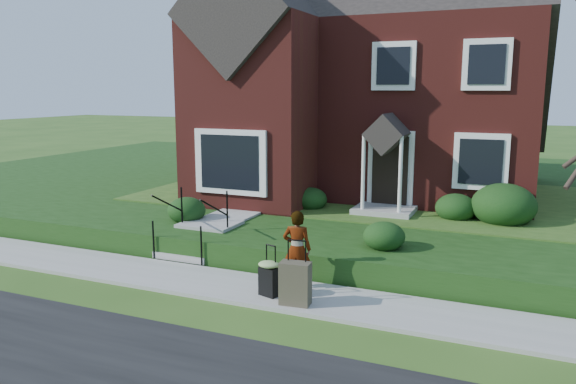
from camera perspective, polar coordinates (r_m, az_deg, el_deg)
The scene contains 10 objects.
ground at distance 11.35m, azimuth -2.98°, elevation -10.14°, with size 120.00×120.00×0.00m, color #2D5119.
sidewalk at distance 11.34m, azimuth -2.98°, elevation -9.95°, with size 60.00×1.60×0.08m, color #9E9B93.
terrace at distance 20.76m, azimuth 20.89°, elevation -0.50°, with size 44.00×20.00×0.60m, color #18390F.
walkway at distance 16.57m, azimuth -3.11°, elevation -1.28°, with size 1.20×6.00×0.06m, color #9E9B93.
main_house at distance 19.80m, azimuth 9.07°, elevation 13.99°, with size 10.40×10.20×9.40m.
front_steps at distance 13.92m, azimuth -8.90°, elevation -4.31°, with size 1.40×2.02×1.50m.
foundation_shrubs at distance 15.38m, azimuth 7.48°, elevation -0.58°, with size 10.00×4.77×1.14m.
woman at distance 11.16m, azimuth 0.92°, elevation -5.83°, with size 0.57×0.37×1.56m, color #999999.
suitcase_black at distance 10.82m, azimuth -1.96°, elevation -8.56°, with size 0.49×0.44×1.00m.
suitcase_olive at distance 10.40m, azimuth 0.74°, elevation -9.26°, with size 0.58×0.36×1.20m.
Camera 1 is at (4.73, -9.52, 3.98)m, focal length 35.00 mm.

